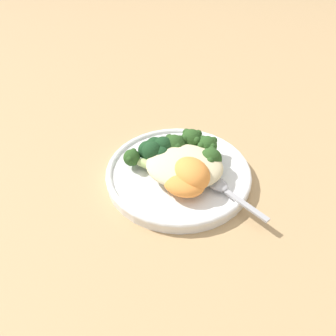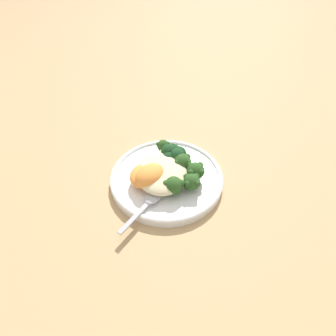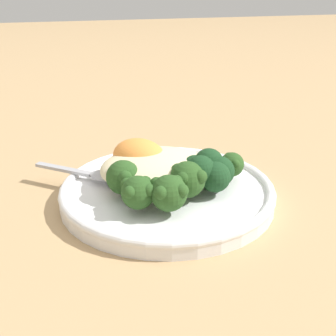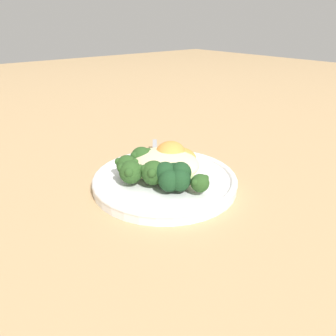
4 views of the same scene
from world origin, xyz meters
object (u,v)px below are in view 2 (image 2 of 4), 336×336
Objects in this scene: plate at (167,177)px; quinoa_mound at (162,172)px; broccoli_stalk_5 at (162,154)px; spoon at (149,202)px; broccoli_stalk_1 at (183,180)px; broccoli_stalk_3 at (178,164)px; sweet_potato_chunk_0 at (151,176)px; broccoli_stalk_2 at (188,172)px; broccoli_stalk_0 at (171,184)px; sweet_potato_chunk_1 at (143,176)px; kale_tuft at (173,154)px; broccoli_stalk_4 at (169,164)px.

plate is 1.95× the size of quinoa_mound.
broccoli_stalk_5 is 1.08× the size of spoon.
broccoli_stalk_3 is (0.05, 0.01, 0.00)m from broccoli_stalk_1.
sweet_potato_chunk_0 is at bearing -171.83° from broccoli_stalk_3.
broccoli_stalk_5 is at bearing -17.14° from sweet_potato_chunk_0.
broccoli_stalk_1 is 0.93× the size of broccoli_stalk_2.
broccoli_stalk_0 reaches higher than sweet_potato_chunk_1.
sweet_potato_chunk_1 is at bearing -130.76° from spoon.
broccoli_stalk_0 is 0.76× the size of broccoli_stalk_1.
plate is at bearing 152.18° from broccoli_stalk_0.
broccoli_stalk_3 is (0.02, 0.02, 0.00)m from broccoli_stalk_2.
broccoli_stalk_0 is 0.05m from broccoli_stalk_2.
quinoa_mound is 1.84× the size of sweet_potato_chunk_0.
broccoli_stalk_3 is at bearing -70.24° from sweet_potato_chunk_1.
kale_tuft is (0.06, 0.03, 0.00)m from broccoli_stalk_2.
broccoli_stalk_0 is 0.10m from broccoli_stalk_5.
broccoli_stalk_0 is at bearing -129.01° from broccoli_stalk_1.
broccoli_stalk_0 is at bearing 163.33° from spoon.
plate is 2.36× the size of spoon.
broccoli_stalk_4 is at bearing 157.87° from kale_tuft.
sweet_potato_chunk_0 reaches higher than broccoli_stalk_4.
sweet_potato_chunk_1 is at bearing 98.36° from quinoa_mound.
broccoli_stalk_0 is 1.30× the size of sweet_potato_chunk_1.
broccoli_stalk_3 reaches higher than broccoli_stalk_0.
broccoli_stalk_2 is 1.09× the size of broccoli_stalk_5.
broccoli_stalk_1 is 1.09× the size of spoon.
broccoli_stalk_4 is (0.05, 0.03, -0.00)m from broccoli_stalk_1.
quinoa_mound is 1.91× the size of sweet_potato_chunk_1.
sweet_potato_chunk_0 reaches higher than broccoli_stalk_2.
broccoli_stalk_1 is (0.01, -0.03, -0.00)m from broccoli_stalk_0.
spoon is (-0.08, 0.04, 0.01)m from plate.
plate is 0.09m from spoon.
spoon is (-0.05, 0.07, -0.01)m from broccoli_stalk_1.
plate is 2.02× the size of broccoli_stalk_2.
broccoli_stalk_0 is at bearing -115.53° from sweet_potato_chunk_0.
sweet_potato_chunk_1 is (-0.02, 0.05, 0.03)m from plate.
broccoli_stalk_3 is at bearing -68.41° from broccoli_stalk_4.
broccoli_stalk_2 is at bearing -152.84° from kale_tuft.
plate is at bearing 167.31° from broccoli_stalk_2.
spoon reaches higher than plate.
quinoa_mound is 0.07m from broccoli_stalk_5.
broccoli_stalk_5 is at bearing 69.22° from kale_tuft.
broccoli_stalk_0 is (-0.05, -0.01, 0.03)m from plate.
kale_tuft is at bearing -35.97° from sweet_potato_chunk_0.
spoon is (-0.07, 0.08, -0.01)m from broccoli_stalk_2.
broccoli_stalk_4 is at bearing -29.70° from quinoa_mound.
broccoli_stalk_1 is 1.66× the size of sweet_potato_chunk_0.
sweet_potato_chunk_1 is (0.03, 0.06, -0.00)m from broccoli_stalk_0.
broccoli_stalk_0 is 0.05m from sweet_potato_chunk_0.
broccoli_stalk_0 is at bearing -135.47° from broccoli_stalk_2.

